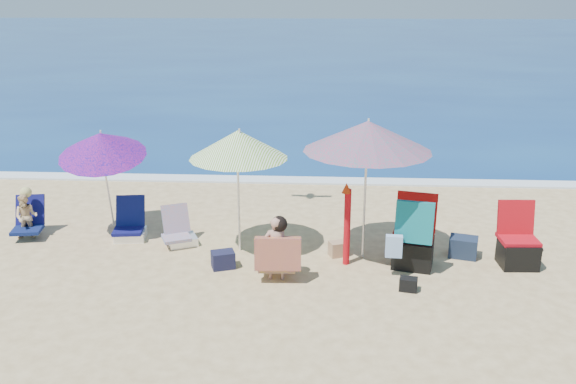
# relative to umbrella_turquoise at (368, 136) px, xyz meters

# --- Properties ---
(ground) EXTENTS (120.00, 120.00, 0.00)m
(ground) POSITION_rel_umbrella_turquoise_xyz_m (-0.91, -1.07, -1.99)
(ground) COLOR #D8BC84
(ground) RESTS_ON ground
(sea) EXTENTS (120.00, 80.00, 0.12)m
(sea) POSITION_rel_umbrella_turquoise_xyz_m (-0.91, 43.93, -2.04)
(sea) COLOR navy
(sea) RESTS_ON ground
(foam) EXTENTS (120.00, 0.50, 0.04)m
(foam) POSITION_rel_umbrella_turquoise_xyz_m (-0.91, 4.03, -1.97)
(foam) COLOR white
(foam) RESTS_ON ground
(umbrella_turquoise) EXTENTS (2.16, 2.16, 2.27)m
(umbrella_turquoise) POSITION_rel_umbrella_turquoise_xyz_m (0.00, 0.00, 0.00)
(umbrella_turquoise) COLOR silver
(umbrella_turquoise) RESTS_ON ground
(umbrella_striped) EXTENTS (1.76, 1.76, 2.08)m
(umbrella_striped) POSITION_rel_umbrella_turquoise_xyz_m (-2.00, 0.09, -0.18)
(umbrella_striped) COLOR white
(umbrella_striped) RESTS_ON ground
(umbrella_blue) EXTENTS (1.65, 1.70, 2.00)m
(umbrella_blue) POSITION_rel_umbrella_turquoise_xyz_m (-4.39, 0.65, -0.35)
(umbrella_blue) COLOR silver
(umbrella_blue) RESTS_ON ground
(furled_umbrella) EXTENTS (0.18, 0.24, 1.36)m
(furled_umbrella) POSITION_rel_umbrella_turquoise_xyz_m (-0.29, -0.32, -1.24)
(furled_umbrella) COLOR #AE0C13
(furled_umbrella) RESTS_ON ground
(chair_navy) EXTENTS (0.58, 0.69, 0.70)m
(chair_navy) POSITION_rel_umbrella_turquoise_xyz_m (-3.99, 0.55, -1.81)
(chair_navy) COLOR #0D0E4A
(chair_navy) RESTS_ON ground
(chair_rainbow) EXTENTS (0.68, 0.74, 0.64)m
(chair_rainbow) POSITION_rel_umbrella_turquoise_xyz_m (-3.08, 0.34, -1.82)
(chair_rainbow) COLOR #D16A49
(chair_rainbow) RESTS_ON ground
(camp_chair_left) EXTENTS (0.59, 0.61, 0.99)m
(camp_chair_left) POSITION_rel_umbrella_turquoise_xyz_m (2.38, -0.19, -1.70)
(camp_chair_left) COLOR #B00C17
(camp_chair_left) RESTS_ON ground
(camp_chair_right) EXTENTS (0.87, 0.96, 1.16)m
(camp_chair_right) POSITION_rel_umbrella_turquoise_xyz_m (0.74, -0.33, -1.58)
(camp_chair_right) COLOR #A8160C
(camp_chair_right) RESTS_ON ground
(person_center) EXTENTS (0.68, 0.56, 0.99)m
(person_center) POSITION_rel_umbrella_turquoise_xyz_m (-1.33, -0.91, -1.51)
(person_center) COLOR tan
(person_center) RESTS_ON ground
(person_left) EXTENTS (0.59, 0.73, 0.88)m
(person_left) POSITION_rel_umbrella_turquoise_xyz_m (-5.76, 0.47, -1.59)
(person_left) COLOR #D4B27F
(person_left) RESTS_ON ground
(bag_navy_a) EXTENTS (0.41, 0.35, 0.27)m
(bag_navy_a) POSITION_rel_umbrella_turquoise_xyz_m (-2.19, -0.55, -1.86)
(bag_navy_a) COLOR #171832
(bag_navy_a) RESTS_ON ground
(bag_tan) EXTENTS (0.34, 0.29, 0.24)m
(bag_tan) POSITION_rel_umbrella_turquoise_xyz_m (-0.40, 0.00, -1.87)
(bag_tan) COLOR #A07D5B
(bag_tan) RESTS_ON ground
(bag_navy_b) EXTENTS (0.51, 0.43, 0.33)m
(bag_navy_b) POSITION_rel_umbrella_turquoise_xyz_m (1.61, 0.09, -1.83)
(bag_navy_b) COLOR #192438
(bag_navy_b) RESTS_ON ground
(bag_black_b) EXTENTS (0.28, 0.22, 0.19)m
(bag_black_b) POSITION_rel_umbrella_turquoise_xyz_m (0.58, -1.15, -1.90)
(bag_black_b) COLOR black
(bag_black_b) RESTS_ON ground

